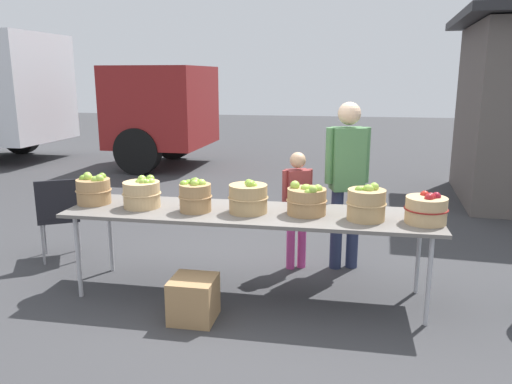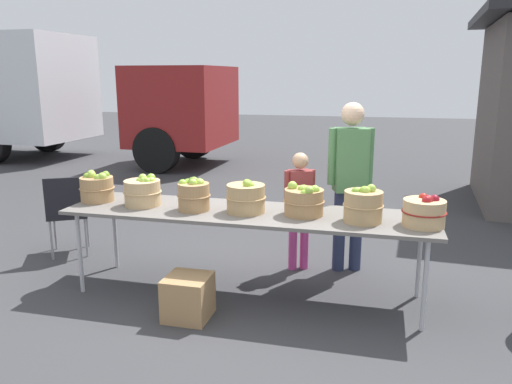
% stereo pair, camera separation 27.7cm
% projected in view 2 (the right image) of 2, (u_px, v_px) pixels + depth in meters
% --- Properties ---
extents(ground_plane, '(40.00, 40.00, 0.00)m').
position_uv_depth(ground_plane, '(248.00, 294.00, 4.38)').
color(ground_plane, '#38383A').
extents(market_table, '(3.10, 0.76, 0.75)m').
position_uv_depth(market_table, '(247.00, 215.00, 4.22)').
color(market_table, slate).
rests_on(market_table, ground).
extents(apple_basket_green_0, '(0.31, 0.31, 0.28)m').
position_uv_depth(apple_basket_green_0, '(97.00, 187.00, 4.53)').
color(apple_basket_green_0, '#A87F51').
rests_on(apple_basket_green_0, market_table).
extents(apple_basket_green_1, '(0.33, 0.33, 0.28)m').
position_uv_depth(apple_basket_green_1, '(143.00, 191.00, 4.38)').
color(apple_basket_green_1, tan).
rests_on(apple_basket_green_1, market_table).
extents(apple_basket_green_2, '(0.28, 0.28, 0.29)m').
position_uv_depth(apple_basket_green_2, '(194.00, 195.00, 4.22)').
color(apple_basket_green_2, '#A87F51').
rests_on(apple_basket_green_2, market_table).
extents(apple_basket_green_3, '(0.34, 0.34, 0.28)m').
position_uv_depth(apple_basket_green_3, '(246.00, 198.00, 4.16)').
color(apple_basket_green_3, tan).
rests_on(apple_basket_green_3, market_table).
extents(apple_basket_green_4, '(0.34, 0.34, 0.27)m').
position_uv_depth(apple_basket_green_4, '(304.00, 201.00, 4.07)').
color(apple_basket_green_4, '#A87F51').
rests_on(apple_basket_green_4, market_table).
extents(apple_basket_green_5, '(0.32, 0.32, 0.30)m').
position_uv_depth(apple_basket_green_5, '(363.00, 205.00, 3.88)').
color(apple_basket_green_5, tan).
rests_on(apple_basket_green_5, market_table).
extents(apple_basket_red_0, '(0.33, 0.33, 0.25)m').
position_uv_depth(apple_basket_red_0, '(424.00, 212.00, 3.78)').
color(apple_basket_red_0, tan).
rests_on(apple_basket_red_0, market_table).
extents(vendor_adult, '(0.42, 0.29, 1.63)m').
position_uv_depth(vendor_adult, '(350.00, 174.00, 4.72)').
color(vendor_adult, '#262D4C').
rests_on(vendor_adult, ground).
extents(child_customer, '(0.28, 0.23, 1.16)m').
position_uv_depth(child_customer, '(299.00, 202.00, 4.81)').
color(child_customer, '#CC3F8C').
rests_on(child_customer, ground).
extents(box_truck, '(7.75, 2.36, 2.75)m').
position_uv_depth(box_truck, '(35.00, 93.00, 11.29)').
color(box_truck, silver).
rests_on(box_truck, ground).
extents(folding_chair, '(0.55, 0.55, 0.86)m').
position_uv_depth(folding_chair, '(67.00, 209.00, 5.22)').
color(folding_chair, black).
rests_on(folding_chair, ground).
extents(produce_crate, '(0.34, 0.34, 0.34)m').
position_uv_depth(produce_crate, '(188.00, 297.00, 3.92)').
color(produce_crate, '#A87F51').
rests_on(produce_crate, ground).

